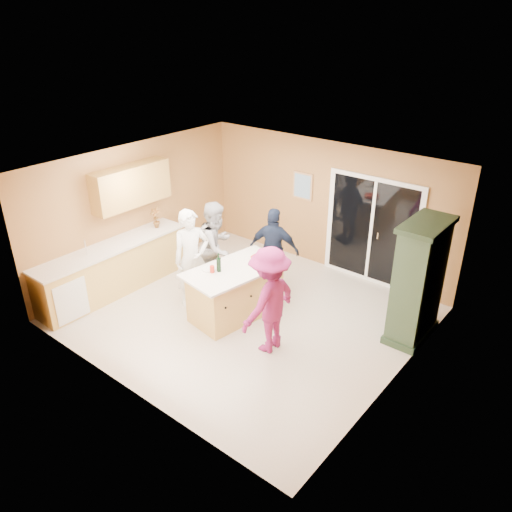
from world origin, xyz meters
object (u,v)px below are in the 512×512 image
Objects in this scene: kitchen_island at (236,293)px; woman_white at (192,258)px; green_hutch at (418,283)px; woman_magenta at (269,300)px; woman_navy at (274,250)px; woman_grey at (217,247)px.

woman_white is at bearing -159.19° from kitchen_island.
woman_magenta is at bearing -132.90° from green_hutch.
woman_navy is at bearing -144.10° from woman_magenta.
green_hutch is 1.15× the size of woman_grey.
woman_grey reaches higher than woman_navy.
woman_grey is at bearing 160.08° from kitchen_island.
woman_navy is at bearing -65.88° from woman_grey.
woman_grey is at bearing -166.36° from green_hutch.
woman_navy is at bearing -7.45° from woman_white.
woman_magenta is (1.03, -0.40, 0.44)m from kitchen_island.
woman_grey is (-0.02, 0.66, -0.02)m from woman_white.
green_hutch is 3.79m from woman_white.
woman_white is 1.89m from woman_magenta.
woman_white is at bearing 38.03° from woman_navy.
woman_white is at bearing 167.68° from woman_grey.
green_hutch is (2.63, 1.33, 0.55)m from kitchen_island.
woman_white is at bearing -156.62° from green_hutch.
green_hutch is 1.16× the size of woman_magenta.
woman_navy reaches higher than kitchen_island.
green_hutch reaches higher than kitchen_island.
green_hutch reaches higher than woman_grey.
woman_magenta is at bearing -72.11° from woman_white.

